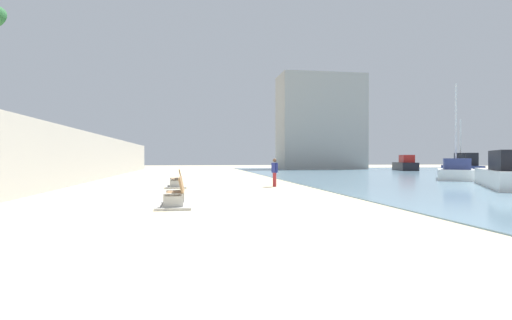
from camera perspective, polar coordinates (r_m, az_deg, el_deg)
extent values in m
plane|color=#C6B793|center=(26.87, -8.38, -3.12)|extent=(120.00, 120.00, 0.00)
cube|color=#ADAAA3|center=(27.73, -24.07, 0.40)|extent=(0.80, 64.00, 3.33)
cube|color=#ADAAA3|center=(12.61, -11.83, -5.88)|extent=(0.60, 0.20, 0.50)
cube|color=#ADAAA3|center=(14.00, -11.54, -5.26)|extent=(0.60, 0.20, 0.50)
cube|color=#997047|center=(13.29, -11.68, -4.68)|extent=(0.51, 1.60, 0.06)
cube|color=#997047|center=(13.25, -10.68, -3.48)|extent=(0.17, 1.60, 0.50)
cube|color=#ADAAA3|center=(13.33, -11.68, -6.44)|extent=(1.11, 2.11, 0.08)
cube|color=#ADAAA3|center=(21.27, -11.48, -3.36)|extent=(0.61, 0.22, 0.50)
cube|color=#ADAAA3|center=(22.66, -11.49, -3.14)|extent=(0.61, 0.22, 0.50)
cube|color=#997047|center=(21.95, -11.49, -2.72)|extent=(0.56, 1.62, 0.06)
cube|color=#997047|center=(21.94, -10.89, -1.99)|extent=(0.23, 1.61, 0.50)
cube|color=#ADAAA3|center=(21.98, -11.49, -3.78)|extent=(1.18, 2.14, 0.08)
cylinder|color=#B22D33|center=(22.01, 2.80, -2.86)|extent=(0.12, 0.12, 0.78)
cylinder|color=#B22D33|center=(22.12, 2.59, -2.84)|extent=(0.12, 0.12, 0.78)
cube|color=navy|center=(22.04, 2.69, -1.12)|extent=(0.30, 0.37, 0.55)
sphere|color=brown|center=(22.03, 2.69, -0.05)|extent=(0.21, 0.21, 0.21)
cylinder|color=navy|center=(21.87, 3.05, -1.06)|extent=(0.09, 0.09, 0.50)
cylinder|color=navy|center=(22.21, 2.34, -1.04)|extent=(0.09, 0.09, 0.50)
cube|color=navy|center=(45.23, 27.52, -1.21)|extent=(2.65, 5.57, 0.80)
cube|color=black|center=(44.50, 27.99, 0.10)|extent=(1.62, 2.53, 1.27)
cylinder|color=silver|center=(45.48, 27.37, 2.29)|extent=(0.12, 0.12, 4.74)
cube|color=black|center=(53.97, 20.65, -0.85)|extent=(3.59, 6.31, 1.00)
cube|color=red|center=(53.09, 20.88, 0.18)|extent=(2.06, 2.92, 0.94)
cube|color=white|center=(32.23, 26.84, -1.84)|extent=(4.92, 5.75, 0.76)
cube|color=navy|center=(31.42, 26.91, -0.50)|extent=(2.69, 2.87, 0.78)
cylinder|color=silver|center=(32.56, 26.83, 4.37)|extent=(0.12, 0.12, 6.27)
cube|color=white|center=(25.14, 31.86, -2.25)|extent=(5.49, 7.65, 0.93)
cube|color=black|center=(23.94, 32.37, -0.03)|extent=(2.76, 3.58, 1.03)
cube|color=#9E9E99|center=(58.07, 9.26, 5.36)|extent=(12.00, 6.00, 13.47)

